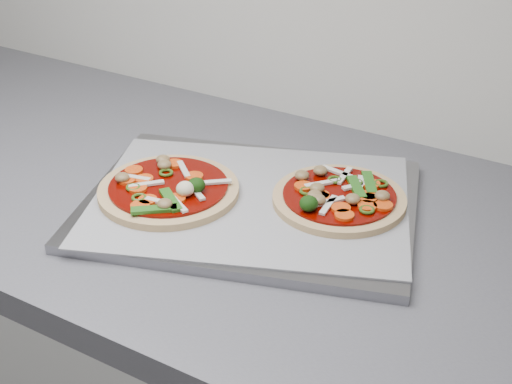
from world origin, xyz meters
The scene contains 5 objects.
countertop centered at (0.00, 1.30, 0.88)m, with size 3.60×0.60×0.04m, color #5A5A61.
baking_tray centered at (0.07, 1.30, 0.91)m, with size 0.44×0.32×0.01m, color gray.
parchment centered at (0.07, 1.30, 0.92)m, with size 0.42×0.30×0.00m, color gray.
pizza_left centered at (-0.03, 1.25, 0.92)m, with size 0.26×0.26×0.03m.
pizza_right centered at (0.17, 1.35, 0.92)m, with size 0.18×0.18×0.03m.
Camera 1 is at (0.49, 0.59, 1.40)m, focal length 50.00 mm.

